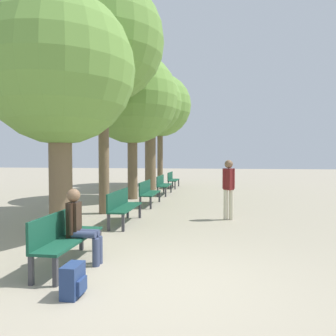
{
  "coord_description": "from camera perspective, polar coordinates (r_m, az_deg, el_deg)",
  "views": [
    {
      "loc": [
        0.74,
        -4.24,
        1.72
      ],
      "look_at": [
        -0.7,
        5.5,
        1.35
      ],
      "focal_mm": 35.0,
      "sensor_mm": 36.0,
      "label": 1
    }
  ],
  "objects": [
    {
      "name": "tree_row_2",
      "position": [
        13.33,
        -6.24,
        11.94
      ],
      "size": [
        3.62,
        3.62,
        5.83
      ],
      "color": "brown",
      "rests_on": "ground_plane"
    },
    {
      "name": "bench_row_1",
      "position": [
        8.4,
        -7.97,
        -6.3
      ],
      "size": [
        0.43,
        1.73,
        0.84
      ],
      "color": "#144733",
      "rests_on": "ground_plane"
    },
    {
      "name": "tree_row_1",
      "position": [
        10.46,
        -11.25,
        20.81
      ],
      "size": [
        3.6,
        3.6,
        6.91
      ],
      "color": "brown",
      "rests_on": "ground_plane"
    },
    {
      "name": "ground_plane",
      "position": [
        4.64,
        -1.47,
        -19.66
      ],
      "size": [
        80.0,
        80.0,
        0.0
      ],
      "primitive_type": "plane",
      "color": "gray"
    },
    {
      "name": "pedestrian_near",
      "position": [
        8.94,
        10.51,
        -3.03
      ],
      "size": [
        0.33,
        0.28,
        1.61
      ],
      "color": "beige",
      "rests_on": "ground_plane"
    },
    {
      "name": "person_seated",
      "position": [
        5.44,
        -15.02,
        -9.38
      ],
      "size": [
        0.55,
        0.31,
        1.2
      ],
      "color": "#384260",
      "rests_on": "ground_plane"
    },
    {
      "name": "bench_row_2",
      "position": [
        11.45,
        -3.5,
        -4.03
      ],
      "size": [
        0.43,
        1.73,
        0.84
      ],
      "color": "#144733",
      "rests_on": "ground_plane"
    },
    {
      "name": "bench_row_3",
      "position": [
        14.55,
        -0.93,
        -2.71
      ],
      "size": [
        0.43,
        1.73,
        0.84
      ],
      "color": "#144733",
      "rests_on": "ground_plane"
    },
    {
      "name": "tree_row_3",
      "position": [
        16.83,
        -3.11,
        11.0
      ],
      "size": [
        3.21,
        3.21,
        6.0
      ],
      "color": "brown",
      "rests_on": "ground_plane"
    },
    {
      "name": "backpack",
      "position": [
        4.39,
        -16.16,
        -18.32
      ],
      "size": [
        0.23,
        0.34,
        0.4
      ],
      "color": "navy",
      "rests_on": "ground_plane"
    },
    {
      "name": "tree_row_0",
      "position": [
        7.59,
        -18.4,
        15.79
      ],
      "size": [
        3.21,
        3.21,
        5.18
      ],
      "color": "brown",
      "rests_on": "ground_plane"
    },
    {
      "name": "bench_row_0",
      "position": [
        5.48,
        -17.49,
        -10.91
      ],
      "size": [
        0.43,
        1.73,
        0.84
      ],
      "color": "#144733",
      "rests_on": "ground_plane"
    },
    {
      "name": "bench_row_4",
      "position": [
        17.68,
        0.73,
        -1.85
      ],
      "size": [
        0.43,
        1.73,
        0.84
      ],
      "color": "#144733",
      "rests_on": "ground_plane"
    },
    {
      "name": "tree_row_4",
      "position": [
        19.73,
        -1.39,
        10.77
      ],
      "size": [
        3.68,
        3.68,
        6.55
      ],
      "color": "brown",
      "rests_on": "ground_plane"
    }
  ]
}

